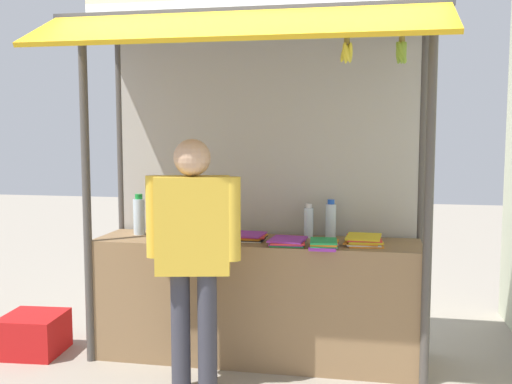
% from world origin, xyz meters
% --- Properties ---
extents(ground_plane, '(20.00, 20.00, 0.00)m').
position_xyz_m(ground_plane, '(0.00, 0.00, 0.00)').
color(ground_plane, '#9E9384').
extents(stall_counter, '(2.35, 0.56, 0.88)m').
position_xyz_m(stall_counter, '(0.00, 0.00, 0.44)').
color(stall_counter, olive).
rests_on(stall_counter, ground).
extents(stall_structure, '(2.55, 1.35, 2.79)m').
position_xyz_m(stall_structure, '(0.00, 0.06, 1.65)').
color(stall_structure, '#4C4742').
rests_on(stall_structure, ground).
extents(water_bottle_right, '(0.07, 0.07, 0.25)m').
position_xyz_m(water_bottle_right, '(0.36, 0.17, 1.00)').
color(water_bottle_right, silver).
rests_on(water_bottle_right, stall_counter).
extents(water_bottle_center, '(0.08, 0.08, 0.29)m').
position_xyz_m(water_bottle_center, '(0.53, 0.20, 1.02)').
color(water_bottle_center, silver).
rests_on(water_bottle_center, stall_counter).
extents(water_bottle_back_right, '(0.09, 0.09, 0.31)m').
position_xyz_m(water_bottle_back_right, '(-0.92, 0.06, 1.03)').
color(water_bottle_back_right, silver).
rests_on(water_bottle_back_right, stall_counter).
extents(magazine_stack_left, '(0.26, 0.30, 0.04)m').
position_xyz_m(magazine_stack_left, '(0.25, -0.13, 0.90)').
color(magazine_stack_left, green).
rests_on(magazine_stack_left, stall_counter).
extents(magazine_stack_front_left, '(0.26, 0.28, 0.05)m').
position_xyz_m(magazine_stack_front_left, '(-0.05, -0.00, 0.91)').
color(magazine_stack_front_left, white).
rests_on(magazine_stack_front_left, stall_counter).
extents(magazine_stack_far_right, '(0.28, 0.32, 0.06)m').
position_xyz_m(magazine_stack_far_right, '(0.77, -0.02, 0.91)').
color(magazine_stack_far_right, orange).
rests_on(magazine_stack_far_right, stall_counter).
extents(magazine_stack_front_right, '(0.20, 0.25, 0.05)m').
position_xyz_m(magazine_stack_front_right, '(0.51, -0.21, 0.91)').
color(magazine_stack_front_right, purple).
rests_on(magazine_stack_front_right, stall_counter).
extents(banana_bunch_leftmost, '(0.09, 0.08, 0.23)m').
position_xyz_m(banana_bunch_leftmost, '(0.98, -0.38, 2.15)').
color(banana_bunch_leftmost, '#332D23').
extents(banana_bunch_inner_left, '(0.09, 0.08, 0.22)m').
position_xyz_m(banana_bunch_inner_left, '(0.65, -0.38, 2.16)').
color(banana_bunch_inner_left, '#332D23').
extents(vendor_person, '(0.61, 0.29, 1.62)m').
position_xyz_m(vendor_person, '(-0.28, -0.63, 0.98)').
color(vendor_person, '#383842').
rests_on(vendor_person, ground).
extents(plastic_crate, '(0.45, 0.45, 0.30)m').
position_xyz_m(plastic_crate, '(-1.66, -0.23, 0.15)').
color(plastic_crate, red).
rests_on(plastic_crate, ground).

